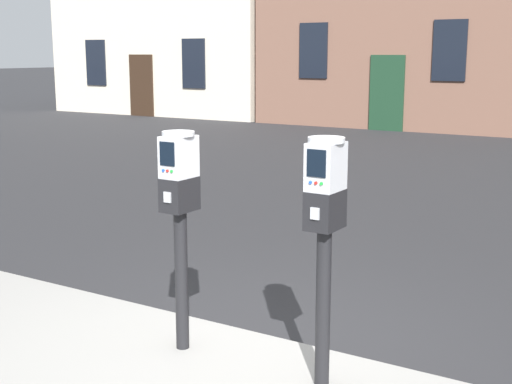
# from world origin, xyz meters

# --- Properties ---
(ground_plane) EXTENTS (160.00, 160.00, 0.00)m
(ground_plane) POSITION_xyz_m (0.00, 0.00, 0.00)
(ground_plane) COLOR #28282B
(parking_meter_near_kerb) EXTENTS (0.22, 0.25, 1.51)m
(parking_meter_near_kerb) POSITION_xyz_m (-0.41, -0.30, 1.18)
(parking_meter_near_kerb) COLOR black
(parking_meter_near_kerb) RESTS_ON sidewalk_slab
(parking_meter_twin_adjacent) EXTENTS (0.22, 0.25, 1.54)m
(parking_meter_twin_adjacent) POSITION_xyz_m (0.66, -0.30, 1.20)
(parking_meter_twin_adjacent) COLOR black
(parking_meter_twin_adjacent) RESTS_ON sidewalk_slab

